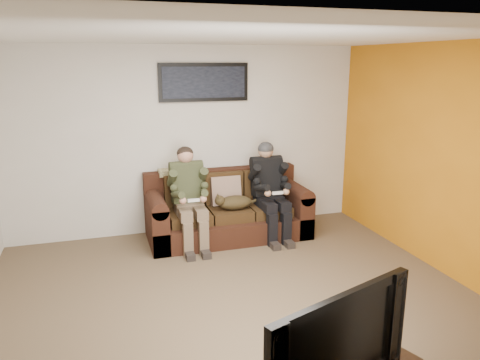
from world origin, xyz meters
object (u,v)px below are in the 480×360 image
object	(u,v)px
television	(327,337)
person_left	(189,192)
sofa	(227,212)
framed_poster	(204,82)
cat	(234,202)
person_right	(269,185)

from	to	relation	value
television	person_left	bearing A→B (deg)	72.07
person_left	television	bearing A→B (deg)	-88.03
person_left	sofa	bearing A→B (deg)	18.01
sofa	framed_poster	distance (m)	1.82
cat	framed_poster	xyz separation A→B (m)	(-0.24, 0.61, 1.56)
framed_poster	television	distance (m)	4.38
cat	television	bearing A→B (deg)	-97.68
person_right	cat	xyz separation A→B (m)	(-0.52, -0.04, -0.19)
framed_poster	television	bearing A→B (deg)	-93.30
sofa	person_left	world-z (taller)	person_left
person_right	sofa	bearing A→B (deg)	162.03
person_right	framed_poster	distance (m)	1.67
cat	person_left	bearing A→B (deg)	176.59
sofa	cat	distance (m)	0.30
person_left	person_right	xyz separation A→B (m)	(1.13, 0.00, 0.00)
person_left	person_right	bearing A→B (deg)	0.02
person_right	framed_poster	size ratio (longest dim) A/B	1.04
sofa	person_left	xyz separation A→B (m)	(-0.56, -0.18, 0.39)
television	person_right	bearing A→B (deg)	54.51
person_right	framed_poster	xyz separation A→B (m)	(-0.76, 0.57, 1.37)
cat	sofa	bearing A→B (deg)	100.37
sofa	person_right	size ratio (longest dim) A/B	1.68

